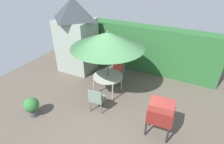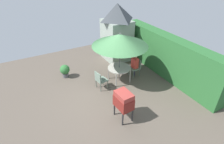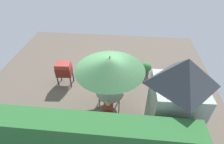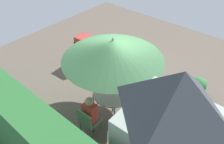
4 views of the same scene
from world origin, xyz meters
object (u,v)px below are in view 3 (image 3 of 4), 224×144
(patio_umbrella, at_px, (110,63))
(chair_near_shed, at_px, (108,116))
(bbq_grill, at_px, (64,70))
(chair_far_side, at_px, (109,79))
(garden_shed, at_px, (176,101))
(patio_table, at_px, (110,93))
(potted_plant_by_shed, at_px, (146,68))
(person_in_red, at_px, (108,110))

(patio_umbrella, distance_m, chair_near_shed, 1.95)
(bbq_grill, height_order, chair_far_side, bbq_grill)
(garden_shed, xyz_separation_m, patio_table, (2.19, -1.11, -0.98))
(bbq_grill, bearing_deg, potted_plant_by_shed, -164.09)
(patio_table, xyz_separation_m, person_in_red, (-0.03, 0.94, 0.10))
(garden_shed, relative_size, chair_far_side, 3.64)
(bbq_grill, relative_size, chair_far_side, 1.33)
(potted_plant_by_shed, bearing_deg, bbq_grill, 15.91)
(patio_table, relative_size, potted_plant_by_shed, 1.63)
(garden_shed, bearing_deg, chair_near_shed, -2.38)
(garden_shed, height_order, person_in_red, garden_shed)
(chair_near_shed, relative_size, person_in_red, 0.71)
(garden_shed, height_order, patio_table, garden_shed)
(chair_far_side, distance_m, person_in_red, 2.08)
(bbq_grill, bearing_deg, person_in_red, 137.72)
(garden_shed, distance_m, bbq_grill, 5.09)
(bbq_grill, xyz_separation_m, chair_near_shed, (-2.32, 2.19, -0.33))
(chair_near_shed, height_order, chair_far_side, same)
(chair_far_side, bearing_deg, potted_plant_by_shed, -146.80)
(patio_table, relative_size, chair_far_side, 1.25)
(garden_shed, relative_size, bbq_grill, 2.73)
(chair_near_shed, bearing_deg, patio_umbrella, -87.99)
(patio_table, height_order, chair_far_side, chair_far_side)
(garden_shed, height_order, chair_near_shed, garden_shed)
(person_in_red, bearing_deg, garden_shed, 175.36)
(patio_umbrella, bearing_deg, potted_plant_by_shed, -125.33)
(chair_near_shed, bearing_deg, bbq_grill, -43.38)
(patio_umbrella, distance_m, chair_far_side, 2.01)
(patio_table, height_order, bbq_grill, bbq_grill)
(patio_table, bearing_deg, potted_plant_by_shed, -125.33)
(chair_far_side, bearing_deg, garden_shed, 136.54)
(person_in_red, bearing_deg, patio_umbrella, -87.99)
(potted_plant_by_shed, bearing_deg, chair_far_side, 33.20)
(garden_shed, relative_size, person_in_red, 2.60)
(garden_shed, xyz_separation_m, patio_umbrella, (2.19, -1.11, 0.51))
(bbq_grill, xyz_separation_m, potted_plant_by_shed, (-3.90, -1.11, -0.46))
(person_in_red, bearing_deg, chair_near_shed, 92.01)
(patio_umbrella, xyz_separation_m, person_in_red, (-0.03, 0.94, -1.40))
(bbq_grill, distance_m, chair_near_shed, 3.20)
(chair_near_shed, distance_m, chair_far_side, 2.15)
(person_in_red, bearing_deg, patio_table, -87.99)
(bbq_grill, relative_size, potted_plant_by_shed, 1.74)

